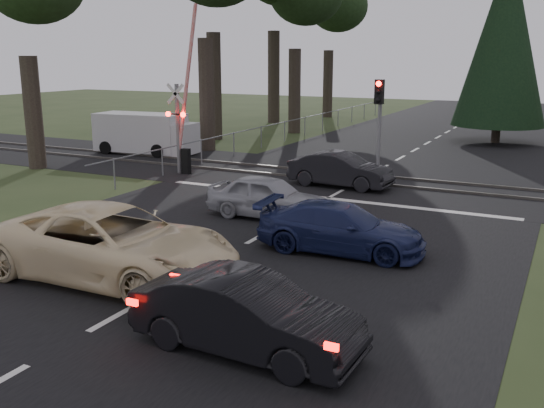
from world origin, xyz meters
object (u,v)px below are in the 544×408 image
Objects in this scene: blue_sedan at (341,228)px; white_van at (148,134)px; cream_coupe at (112,244)px; silver_car at (268,197)px; dark_hatchback at (246,315)px; crossing_signal at (182,126)px; traffic_signal_center at (379,115)px; dark_car_far at (340,170)px.

white_van is (-14.57, 10.81, 0.42)m from blue_sedan.
cream_coupe reaches higher than silver_car.
blue_sedan is (-0.47, 5.87, -0.04)m from dark_hatchback.
cream_coupe is 1.09× the size of white_van.
white_van is at bearing 33.78° from cream_coupe.
crossing_signal is 8.28m from silver_car.
crossing_signal is 1.80× the size of silver_car.
white_van is at bearing 167.66° from traffic_signal_center.
dark_car_far reaches higher than blue_sedan.
dark_car_far is (-1.33, -0.37, -2.15)m from traffic_signal_center.
dark_car_far is at bearing -20.80° from white_van.
silver_car is at bearing 26.42° from dark_hatchback.
white_van is (-4.81, 3.75, -1.01)m from crossing_signal.
silver_car is at bearing -106.62° from traffic_signal_center.
dark_hatchback is 5.89m from blue_sedan.
white_van is at bearing 49.76° from blue_sedan.
traffic_signal_center is 1.06× the size of silver_car.
white_van is (-15.04, 16.67, 0.38)m from dark_hatchback.
traffic_signal_center is at bearing -16.78° from silver_car.
white_van is (-13.08, 2.86, -1.76)m from traffic_signal_center.
dark_car_far is at bearing 4.26° from crossing_signal.
silver_car is at bearing -42.58° from white_van.
dark_car_far is 0.74× the size of white_van.
cream_coupe is (-2.45, -12.09, -1.98)m from traffic_signal_center.
white_van is at bearing 52.68° from silver_car.
crossing_signal is at bearing 97.40° from dark_car_far.
blue_sedan is at bearing -124.54° from silver_car.
cream_coupe is at bearing -101.46° from traffic_signal_center.
white_van reaches higher than dark_car_far.
dark_hatchback is at bearing -81.92° from traffic_signal_center.
dark_hatchback is 22.46m from white_van.
dark_car_far is at bearing 15.64° from dark_hatchback.
cream_coupe reaches higher than dark_car_far.
cream_coupe is 5.72m from blue_sedan.
crossing_signal is 1.74× the size of dark_car_far.
dark_car_far is (6.95, 0.52, -1.40)m from crossing_signal.
silver_car is (-3.68, 8.06, -0.01)m from dark_hatchback.
cream_coupe is at bearing -60.01° from white_van.
traffic_signal_center reaches higher than cream_coupe.
cream_coupe is at bearing -62.53° from crossing_signal.
crossing_signal reaches higher than cream_coupe.
silver_car is 0.71× the size of white_van.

